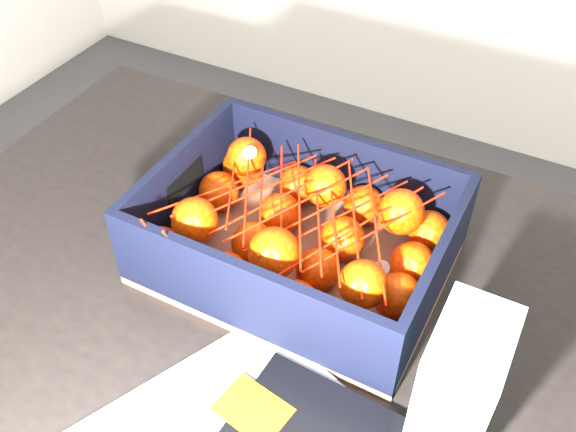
% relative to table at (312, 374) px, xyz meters
% --- Properties ---
extents(table, '(1.22, 0.83, 0.75)m').
position_rel_table_xyz_m(table, '(0.00, 0.00, 0.00)').
color(table, black).
rests_on(table, ground).
extents(produce_crate, '(0.37, 0.28, 0.12)m').
position_rel_table_xyz_m(produce_crate, '(-0.07, 0.09, 0.14)').
color(produce_crate, '#915F43').
rests_on(produce_crate, table).
extents(clementine_heap, '(0.35, 0.26, 0.11)m').
position_rel_table_xyz_m(clementine_heap, '(-0.07, 0.09, 0.15)').
color(clementine_heap, red).
rests_on(clementine_heap, produce_crate).
extents(mesh_net, '(0.31, 0.25, 0.09)m').
position_rel_table_xyz_m(mesh_net, '(-0.07, 0.08, 0.20)').
color(mesh_net, red).
rests_on(mesh_net, clementine_heap).
extents(retail_carton, '(0.07, 0.11, 0.16)m').
position_rel_table_xyz_m(retail_carton, '(0.18, -0.04, 0.18)').
color(retail_carton, silver).
rests_on(retail_carton, table).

